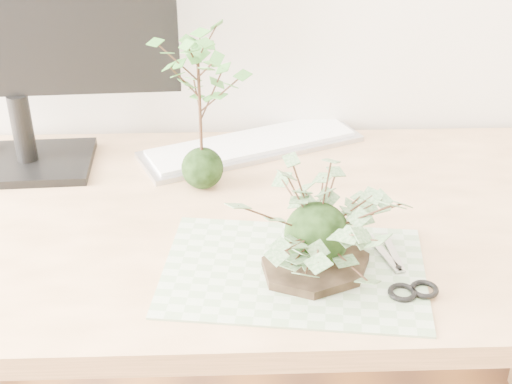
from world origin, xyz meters
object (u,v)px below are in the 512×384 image
at_px(desk, 247,256).
at_px(monitor, 3,8).
at_px(keyboard, 252,145).
at_px(ivy_kokedama, 318,208).
at_px(maple_kokedama, 198,71).

relative_size(desk, monitor, 2.57).
distance_m(keyboard, monitor, 0.55).
xyz_separation_m(ivy_kokedama, keyboard, (-0.09, 0.44, -0.11)).
relative_size(maple_kokedama, monitor, 0.53).
height_order(desk, keyboard, keyboard).
bearing_deg(keyboard, ivy_kokedama, -101.95).
relative_size(ivy_kokedama, keyboard, 0.77).
height_order(desk, monitor, monitor).
height_order(ivy_kokedama, maple_kokedama, maple_kokedama).
bearing_deg(keyboard, maple_kokedama, -144.91).
bearing_deg(maple_kokedama, desk, -53.37).
relative_size(ivy_kokedama, maple_kokedama, 1.13).
bearing_deg(maple_kokedama, monitor, 163.59).
distance_m(desk, maple_kokedama, 0.35).
bearing_deg(maple_kokedama, keyboard, 58.27).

